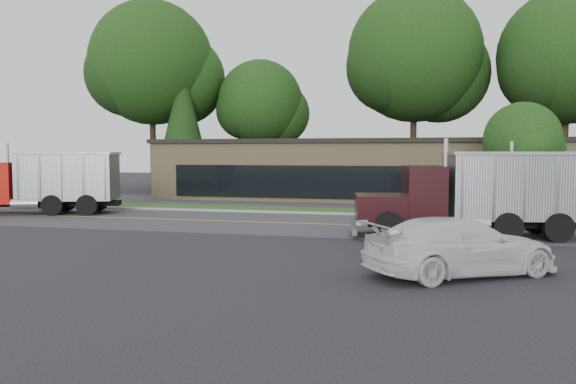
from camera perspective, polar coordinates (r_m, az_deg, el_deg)
name	(u,v)px	position (r m, az deg, el deg)	size (l,w,h in m)	color
ground	(257,260)	(17.70, -3.21, -6.86)	(140.00, 140.00, 0.00)	#313135
road	(313,224)	(26.33, 2.53, -3.28)	(60.00, 8.00, 0.02)	#4F4F53
center_line	(313,224)	(26.33, 2.53, -3.28)	(60.00, 0.12, 0.01)	gold
curb	(328,215)	(30.43, 4.08, -2.30)	(60.00, 0.30, 0.12)	#9E9E99
grass_verge	(333,211)	(32.20, 4.62, -1.96)	(60.00, 3.40, 0.03)	#25511B
far_parking	(345,204)	(37.12, 5.85, -1.17)	(60.00, 7.00, 0.02)	#4F4F53
strip_mall	(383,171)	(42.75, 9.64, 2.16)	(32.00, 12.00, 4.00)	tan
tree_far_a	(154,69)	(55.32, -13.43, 12.04)	(12.28, 11.55, 17.51)	#382619
tree_far_b	(262,107)	(53.06, -2.67, 8.65)	(8.40, 7.90, 11.98)	#382619
tree_far_c	(417,62)	(51.39, 12.94, 12.76)	(12.35, 11.63, 17.62)	#382619
tree_far_d	(569,63)	(51.48, 26.66, 11.64)	(11.59, 10.91, 16.53)	#382619
evergreen_left	(183,120)	(51.25, -10.62, 7.17)	(4.99, 4.99, 11.34)	#382619
tree_verge	(523,144)	(32.06, 22.79, 4.55)	(4.21, 3.96, 6.00)	#382619
dump_truck_red	(46,181)	(33.36, -23.34, 1.05)	(8.94, 5.03, 3.36)	black
dump_truck_blue	(544,186)	(28.61, 24.58, 0.56)	(7.57, 4.38, 3.36)	black
dump_truck_maroon	(482,192)	(23.31, 19.10, 0.03)	(9.03, 3.95, 3.36)	black
rally_car	(461,246)	(16.07, 17.12, -5.29)	(2.21, 5.44, 1.58)	silver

